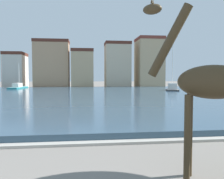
# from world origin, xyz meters

# --- Properties ---
(harbor_water) EXTENTS (88.93, 50.63, 0.42)m
(harbor_water) POSITION_xyz_m (0.00, 34.34, 0.21)
(harbor_water) COLOR #334C60
(harbor_water) RESTS_ON ground
(quay_edge_coping) EXTENTS (88.93, 0.50, 0.12)m
(quay_edge_coping) POSITION_xyz_m (0.00, 8.77, 0.06)
(quay_edge_coping) COLOR #ADA89E
(quay_edge_coping) RESTS_ON ground
(giraffe_statue) EXTENTS (2.81, 2.04, 5.38)m
(giraffe_statue) POSITION_xyz_m (3.46, 4.67, 2.75)
(giraffe_statue) COLOR #42331E
(giraffe_statue) RESTS_ON ground
(sailboat_teal) EXTENTS (2.51, 9.34, 5.96)m
(sailboat_teal) POSITION_xyz_m (-14.20, 53.47, 0.53)
(sailboat_teal) COLOR teal
(sailboat_teal) RESTS_ON ground
(sailboat_black) EXTENTS (3.83, 6.33, 9.57)m
(sailboat_black) POSITION_xyz_m (16.77, 41.80, 0.59)
(sailboat_black) COLOR black
(sailboat_black) RESTS_ON ground
(townhouse_end_terrace) EXTENTS (5.18, 7.44, 9.45)m
(townhouse_end_terrace) POSITION_xyz_m (-18.03, 65.10, 4.74)
(townhouse_end_terrace) COLOR beige
(townhouse_end_terrace) RESTS_ON ground
(townhouse_narrow_midrow) EXTENTS (9.11, 5.34, 12.57)m
(townhouse_narrow_midrow) POSITION_xyz_m (-8.15, 62.47, 6.30)
(townhouse_narrow_midrow) COLOR tan
(townhouse_narrow_midrow) RESTS_ON ground
(townhouse_tall_gabled) EXTENTS (5.76, 6.57, 10.18)m
(townhouse_tall_gabled) POSITION_xyz_m (-0.21, 61.99, 5.11)
(townhouse_tall_gabled) COLOR tan
(townhouse_tall_gabled) RESTS_ON ground
(townhouse_wide_warehouse) EXTENTS (6.80, 5.98, 12.30)m
(townhouse_wide_warehouse) POSITION_xyz_m (9.26, 62.68, 6.16)
(townhouse_wide_warehouse) COLOR #C6B293
(townhouse_wide_warehouse) RESTS_ON ground
(townhouse_corner_house) EXTENTS (6.86, 7.78, 13.61)m
(townhouse_corner_house) POSITION_xyz_m (17.99, 62.23, 6.82)
(townhouse_corner_house) COLOR tan
(townhouse_corner_house) RESTS_ON ground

